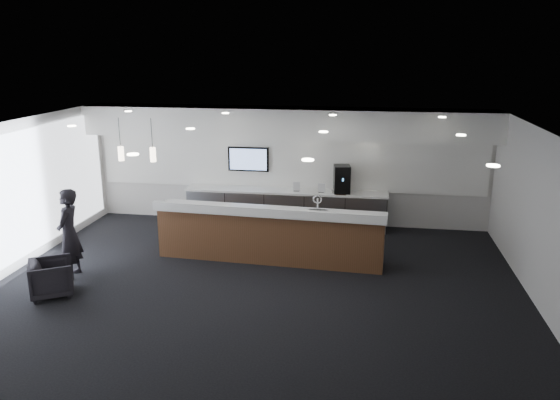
% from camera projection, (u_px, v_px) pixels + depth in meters
% --- Properties ---
extents(ground, '(10.00, 10.00, 0.00)m').
position_uv_depth(ground, '(258.00, 285.00, 10.43)').
color(ground, black).
rests_on(ground, ground).
extents(ceiling, '(10.00, 8.00, 0.02)m').
position_uv_depth(ceiling, '(256.00, 129.00, 9.62)').
color(ceiling, black).
rests_on(ceiling, back_wall).
extents(back_wall, '(10.00, 0.02, 3.00)m').
position_uv_depth(back_wall, '(288.00, 165.00, 13.83)').
color(back_wall, silver).
rests_on(back_wall, ground).
extents(left_wall, '(0.02, 8.00, 3.00)m').
position_uv_depth(left_wall, '(9.00, 199.00, 10.78)').
color(left_wall, silver).
rests_on(left_wall, ground).
extents(right_wall, '(0.02, 8.00, 3.00)m').
position_uv_depth(right_wall, '(545.00, 223.00, 9.27)').
color(right_wall, silver).
rests_on(right_wall, ground).
extents(soffit_bulkhead, '(10.00, 0.90, 0.70)m').
position_uv_depth(soffit_bulkhead, '(285.00, 122.00, 13.10)').
color(soffit_bulkhead, white).
rests_on(soffit_bulkhead, back_wall).
extents(alcove_panel, '(9.80, 0.06, 1.40)m').
position_uv_depth(alcove_panel, '(288.00, 162.00, 13.78)').
color(alcove_panel, white).
rests_on(alcove_panel, back_wall).
extents(window_blinds_wall, '(0.04, 7.36, 2.55)m').
position_uv_depth(window_blinds_wall, '(11.00, 199.00, 10.78)').
color(window_blinds_wall, silver).
rests_on(window_blinds_wall, left_wall).
extents(back_credenza, '(5.06, 0.66, 0.95)m').
position_uv_depth(back_credenza, '(286.00, 208.00, 13.76)').
color(back_credenza, gray).
rests_on(back_credenza, ground).
extents(wall_tv, '(1.05, 0.08, 0.62)m').
position_uv_depth(wall_tv, '(248.00, 159.00, 13.85)').
color(wall_tv, black).
rests_on(wall_tv, back_wall).
extents(pendant_left, '(0.12, 0.12, 0.30)m').
position_uv_depth(pendant_left, '(147.00, 158.00, 10.95)').
color(pendant_left, '#FFE8C6').
rests_on(pendant_left, ceiling).
extents(pendant_right, '(0.12, 0.12, 0.30)m').
position_uv_depth(pendant_right, '(114.00, 156.00, 11.06)').
color(pendant_right, '#FFE8C6').
rests_on(pendant_right, ceiling).
extents(ceiling_can_lights, '(7.00, 5.00, 0.02)m').
position_uv_depth(ceiling_can_lights, '(256.00, 130.00, 9.63)').
color(ceiling_can_lights, white).
rests_on(ceiling_can_lights, ceiling).
extents(service_counter, '(4.89, 1.08, 1.49)m').
position_uv_depth(service_counter, '(270.00, 234.00, 11.52)').
color(service_counter, '#53331B').
rests_on(service_counter, ground).
extents(coffee_machine, '(0.44, 0.54, 0.67)m').
position_uv_depth(coffee_machine, '(342.00, 179.00, 13.32)').
color(coffee_machine, black).
rests_on(coffee_machine, back_credenza).
extents(info_sign_left, '(0.17, 0.03, 0.23)m').
position_uv_depth(info_sign_left, '(297.00, 187.00, 13.49)').
color(info_sign_left, silver).
rests_on(info_sign_left, back_credenza).
extents(info_sign_right, '(0.17, 0.05, 0.23)m').
position_uv_depth(info_sign_right, '(322.00, 188.00, 13.36)').
color(info_sign_right, silver).
rests_on(info_sign_right, back_credenza).
extents(armchair, '(1.01, 1.00, 0.68)m').
position_uv_depth(armchair, '(52.00, 278.00, 9.92)').
color(armchair, black).
rests_on(armchair, ground).
extents(lounge_guest, '(0.51, 0.70, 1.78)m').
position_uv_depth(lounge_guest, '(69.00, 234.00, 10.60)').
color(lounge_guest, black).
rests_on(lounge_guest, ground).
extents(cup_0, '(0.10, 0.10, 0.09)m').
position_uv_depth(cup_0, '(350.00, 192.00, 13.28)').
color(cup_0, white).
rests_on(cup_0, back_credenza).
extents(cup_1, '(0.13, 0.13, 0.09)m').
position_uv_depth(cup_1, '(344.00, 192.00, 13.30)').
color(cup_1, white).
rests_on(cup_1, back_credenza).
extents(cup_2, '(0.12, 0.12, 0.09)m').
position_uv_depth(cup_2, '(338.00, 191.00, 13.33)').
color(cup_2, white).
rests_on(cup_2, back_credenza).
extents(cup_3, '(0.12, 0.12, 0.09)m').
position_uv_depth(cup_3, '(333.00, 191.00, 13.35)').
color(cup_3, white).
rests_on(cup_3, back_credenza).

